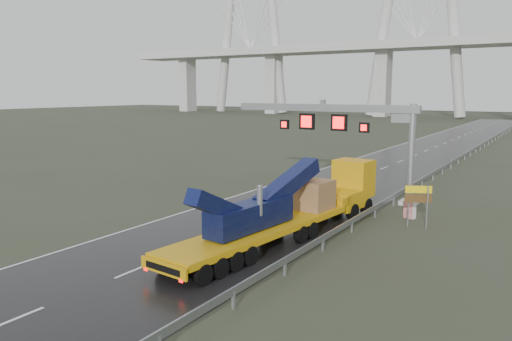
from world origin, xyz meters
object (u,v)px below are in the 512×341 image
Objects in this scene: exit_sign_pair at (418,198)px; striped_barrier at (410,209)px; heavy_haul_truck at (302,204)px; sign_gantry at (348,124)px.

exit_sign_pair is 2.22× the size of striped_barrier.
heavy_haul_truck is 6.99m from exit_sign_pair.
heavy_haul_truck is 6.95× the size of exit_sign_pair.
exit_sign_pair is at bearing -44.35° from striped_barrier.
exit_sign_pair is at bearing -40.98° from sign_gantry.
sign_gantry is 12.66× the size of striped_barrier.
sign_gantry is 5.70× the size of exit_sign_pair.
sign_gantry is 11.13m from heavy_haul_truck.
sign_gantry reaches higher than exit_sign_pair.
heavy_haul_truck reaches higher than exit_sign_pair.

